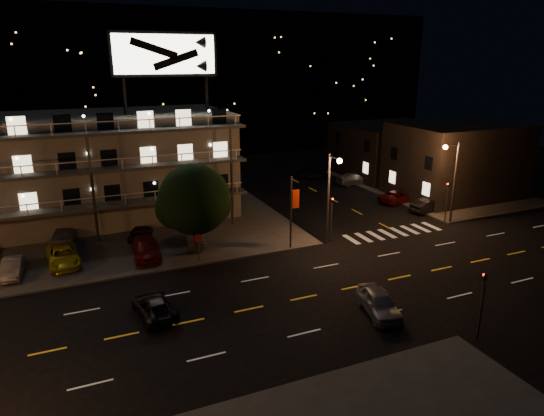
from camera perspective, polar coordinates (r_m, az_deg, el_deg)
name	(u,v)px	position (r m, az deg, el deg)	size (l,w,h in m)	color
ground	(277,303)	(32.90, 0.59, -11.15)	(140.00, 140.00, 0.00)	black
curb_nw	(50,235)	(49.02, -24.70, -2.94)	(44.00, 24.00, 0.15)	#363634
curb_ne	(429,187)	(64.39, 18.03, 2.36)	(16.00, 24.00, 0.15)	#363634
motel	(87,167)	(51.40, -20.91, 4.52)	(28.00, 13.80, 18.10)	gray
side_bldg_front	(456,160)	(60.64, 20.85, 5.26)	(14.06, 10.00, 8.50)	black
side_bldg_back	(392,150)	(69.70, 13.98, 6.67)	(14.06, 12.00, 7.00)	black
hill_backdrop	(91,82)	(95.49, -20.47, 13.71)	(120.00, 25.00, 24.00)	black
streetlight_nc	(331,190)	(41.33, 6.92, 2.11)	(0.44, 1.92, 8.00)	#2D2D30
streetlight_ne	(452,174)	(49.73, 20.46, 3.72)	(1.92, 0.44, 8.00)	#2D2D30
signal_nw	(331,214)	(42.71, 7.01, -0.74)	(0.20, 0.27, 4.60)	#2D2D30
signal_sw	(483,299)	(30.42, 23.52, -9.76)	(0.20, 0.27, 4.60)	#2D2D30
signal_ne	(447,198)	(50.34, 19.91, 1.11)	(0.27, 0.20, 4.60)	#2D2D30
banner_north	(292,211)	(40.60, 2.34, -0.30)	(0.83, 0.16, 6.40)	#2D2D30
stop_sign	(198,243)	(38.69, -8.68, -4.09)	(0.91, 0.11, 2.61)	#2D2D30
tree	(194,201)	(39.36, -9.18, 0.77)	(6.01, 5.78, 7.56)	black
lot_car_1	(12,268)	(40.95, -28.22, -6.21)	(1.35, 3.87, 1.28)	gray
lot_car_2	(63,256)	(41.39, -23.35, -5.23)	(2.26, 4.90, 1.36)	gold
lot_car_3	(146,248)	(40.74, -14.60, -4.59)	(2.08, 5.12, 1.48)	#5C0D0E
lot_car_4	(196,237)	(42.53, -8.99, -3.40)	(1.59, 3.94, 1.34)	gray
lot_car_7	(64,236)	(46.09, -23.29, -3.00)	(1.89, 4.65, 1.35)	gray
lot_car_8	(140,232)	(44.87, -15.26, -2.77)	(1.47, 3.66, 1.25)	black
lot_car_9	(197,218)	(47.67, -8.86, -1.15)	(1.36, 3.91, 1.29)	#5C0D0E
side_car_0	(429,205)	(53.96, 17.99, 0.31)	(1.54, 4.43, 1.46)	black
side_car_1	(399,197)	(56.59, 14.67, 1.31)	(2.25, 4.88, 1.36)	#5C0D0E
side_car_2	(354,179)	(63.66, 9.66, 3.40)	(2.00, 4.92, 1.43)	gray
side_car_3	(311,173)	(66.32, 4.65, 4.10)	(1.58, 3.92, 1.34)	black
road_car_east	(379,302)	(32.13, 12.48, -10.80)	(1.80, 4.47, 1.52)	gray
road_car_west	(154,306)	(32.10, -13.70, -11.19)	(2.08, 4.50, 1.25)	black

